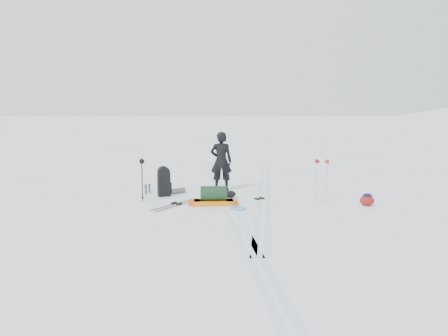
{
  "coord_description": "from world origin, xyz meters",
  "views": [
    {
      "loc": [
        -0.49,
        -12.48,
        2.75
      ],
      "look_at": [
        -0.04,
        0.02,
        0.95
      ],
      "focal_mm": 35.0,
      "sensor_mm": 36.0,
      "label": 1
    }
  ],
  "objects_px": {
    "pulk_sled": "(214,198)",
    "ski_poles_black": "(142,166)",
    "expedition_rucksack": "(166,182)",
    "skier": "(221,161)"
  },
  "relations": [
    {
      "from": "pulk_sled",
      "to": "ski_poles_black",
      "type": "distance_m",
      "value": 2.29
    },
    {
      "from": "expedition_rucksack",
      "to": "ski_poles_black",
      "type": "bearing_deg",
      "value": -148.87
    },
    {
      "from": "pulk_sled",
      "to": "expedition_rucksack",
      "type": "distance_m",
      "value": 1.96
    },
    {
      "from": "ski_poles_black",
      "to": "expedition_rucksack",
      "type": "bearing_deg",
      "value": 66.81
    },
    {
      "from": "skier",
      "to": "ski_poles_black",
      "type": "bearing_deg",
      "value": 38.1
    },
    {
      "from": "skier",
      "to": "ski_poles_black",
      "type": "relative_size",
      "value": 1.55
    },
    {
      "from": "pulk_sled",
      "to": "ski_poles_black",
      "type": "xyz_separation_m",
      "value": [
        -2.05,
        0.61,
        0.8
      ]
    },
    {
      "from": "pulk_sled",
      "to": "expedition_rucksack",
      "type": "xyz_separation_m",
      "value": [
        -1.45,
        1.3,
        0.22
      ]
    },
    {
      "from": "pulk_sled",
      "to": "skier",
      "type": "bearing_deg",
      "value": 82.1
    },
    {
      "from": "ski_poles_black",
      "to": "pulk_sled",
      "type": "bearing_deg",
      "value": 1.53
    }
  ]
}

